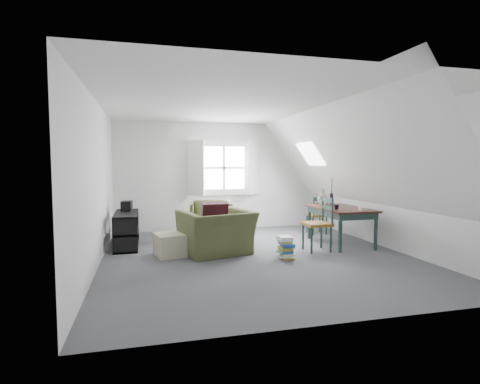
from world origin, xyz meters
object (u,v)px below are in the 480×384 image
object	(u,v)px
armchair_far	(211,239)
magazine_stack	(286,247)
ottoman	(173,244)
armchair_near	(216,254)
dining_table	(340,212)
dining_chair_far	(317,214)
dining_chair_near	(319,223)
media_shelf	(127,232)

from	to	relation	value
armchair_far	magazine_stack	size ratio (longest dim) A/B	2.38
magazine_stack	ottoman	bearing A→B (deg)	159.46
armchair_near	dining_table	size ratio (longest dim) A/B	0.81
armchair_far	ottoman	size ratio (longest dim) A/B	1.55
armchair_near	dining_table	xyz separation A→B (m)	(2.46, 0.19, 0.62)
dining_chair_far	dining_chair_near	world-z (taller)	dining_chair_near
ottoman	media_shelf	distance (m)	1.17
dining_chair_far	dining_chair_near	bearing A→B (deg)	46.13
armchair_far	dining_table	world-z (taller)	dining_table
armchair_far	magazine_stack	distance (m)	2.12
armchair_near	dining_chair_far	bearing A→B (deg)	-167.73
dining_table	dining_chair_far	bearing A→B (deg)	89.35
dining_chair_far	dining_chair_near	size ratio (longest dim) A/B	0.87
dining_table	armchair_near	bearing A→B (deg)	-174.25
dining_chair_far	armchair_near	bearing A→B (deg)	7.75
media_shelf	dining_chair_far	bearing A→B (deg)	9.40
dining_chair_near	magazine_stack	xyz separation A→B (m)	(-0.77, -0.38, -0.31)
dining_chair_far	magazine_stack	size ratio (longest dim) A/B	2.29
dining_table	dining_chair_far	distance (m)	1.08
armchair_far	ottoman	distance (m)	1.52
dining_chair_near	media_shelf	world-z (taller)	dining_chair_near
armchair_near	dining_chair_near	distance (m)	1.89
dining_table	media_shelf	xyz separation A→B (m)	(-3.98, 0.74, -0.33)
dining_chair_far	ottoman	bearing A→B (deg)	1.32
dining_chair_far	media_shelf	world-z (taller)	dining_chair_far
armchair_near	armchair_far	size ratio (longest dim) A/B	1.33
armchair_near	media_shelf	world-z (taller)	media_shelf
dining_table	magazine_stack	world-z (taller)	dining_table
armchair_near	dining_table	world-z (taller)	dining_table
dining_chair_far	armchair_far	bearing A→B (deg)	-20.23
armchair_near	magazine_stack	xyz separation A→B (m)	(1.04, -0.60, 0.18)
armchair_far	dining_table	size ratio (longest dim) A/B	0.61
armchair_far	dining_chair_near	size ratio (longest dim) A/B	0.91
ottoman	magazine_stack	world-z (taller)	ottoman
armchair_far	media_shelf	world-z (taller)	media_shelf
armchair_near	dining_chair_far	distance (m)	2.82
ottoman	dining_table	xyz separation A→B (m)	(3.19, 0.12, 0.43)
armchair_near	armchair_far	xyz separation A→B (m)	(0.13, 1.31, 0.00)
ottoman	magazine_stack	size ratio (longest dim) A/B	1.54
armchair_near	dining_chair_near	bearing A→B (deg)	158.68
dining_table	media_shelf	size ratio (longest dim) A/B	1.14
dining_chair_far	magazine_stack	distance (m)	2.37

